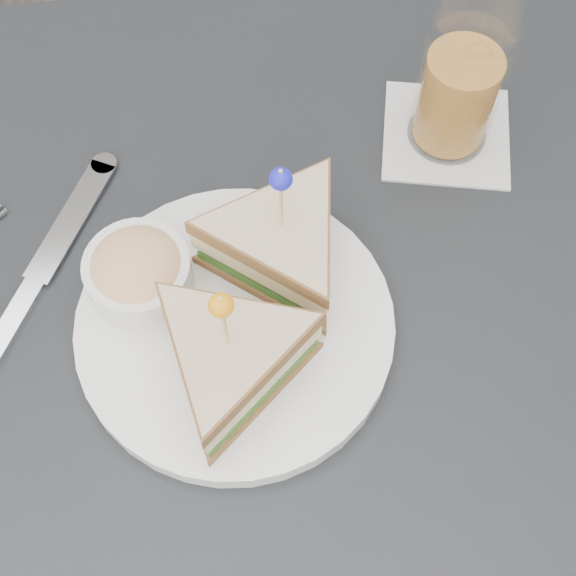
# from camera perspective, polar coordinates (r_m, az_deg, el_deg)

# --- Properties ---
(ground_plane) EXTENTS (3.50, 3.50, 0.00)m
(ground_plane) POSITION_cam_1_polar(r_m,az_deg,el_deg) (1.38, -0.37, -15.89)
(ground_plane) COLOR #3F3833
(table) EXTENTS (0.80, 0.80, 0.75)m
(table) POSITION_cam_1_polar(r_m,az_deg,el_deg) (0.73, -0.68, -5.33)
(table) COLOR black
(table) RESTS_ON ground
(plate_meal) EXTENTS (0.30, 0.30, 0.15)m
(plate_meal) POSITION_cam_1_polar(r_m,az_deg,el_deg) (0.63, -3.44, -1.11)
(plate_meal) COLOR white
(plate_meal) RESTS_ON table
(cutlery_knife) EXTENTS (0.13, 0.22, 0.01)m
(cutlery_knife) POSITION_cam_1_polar(r_m,az_deg,el_deg) (0.71, -17.13, 1.16)
(cutlery_knife) COLOR silver
(cutlery_knife) RESTS_ON table
(drink_set) EXTENTS (0.14, 0.14, 0.15)m
(drink_set) POSITION_cam_1_polar(r_m,az_deg,el_deg) (0.73, 12.09, 13.78)
(drink_set) COLOR silver
(drink_set) RESTS_ON table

